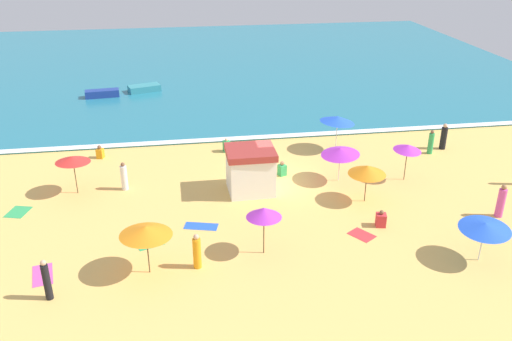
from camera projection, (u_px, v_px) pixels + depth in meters
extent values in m
plane|color=#EDBC60|center=(276.00, 178.00, 31.02)|extent=(60.00, 60.00, 0.00)
cube|color=teal|center=(225.00, 63.00, 56.12)|extent=(60.00, 44.00, 0.10)
cube|color=white|center=(259.00, 137.00, 36.63)|extent=(57.00, 0.70, 0.01)
cube|color=white|center=(251.00, 173.00, 29.07)|extent=(2.46, 2.25, 2.12)
cube|color=#A5332D|center=(250.00, 152.00, 28.55)|extent=(2.60, 2.36, 0.36)
cylinder|color=#4C3823|center=(406.00, 163.00, 30.39)|extent=(0.05, 0.05, 2.10)
cone|color=#B733C6|center=(408.00, 148.00, 30.00)|extent=(2.16, 2.17, 0.50)
cylinder|color=silver|center=(337.00, 134.00, 34.40)|extent=(0.05, 0.05, 2.23)
cone|color=blue|center=(338.00, 119.00, 33.99)|extent=(2.32, 2.30, 0.60)
cylinder|color=#4C3823|center=(264.00, 231.00, 23.52)|extent=(0.05, 0.05, 2.23)
cone|color=#B733C6|center=(264.00, 212.00, 23.13)|extent=(1.67, 1.67, 0.49)
cylinder|color=silver|center=(339.00, 165.00, 30.30)|extent=(0.05, 0.05, 1.96)
cone|color=#B733C6|center=(340.00, 151.00, 29.95)|extent=(2.96, 2.95, 0.59)
cylinder|color=#4C3823|center=(75.00, 175.00, 28.86)|extent=(0.05, 0.05, 2.11)
cone|color=red|center=(73.00, 159.00, 28.46)|extent=(2.58, 2.59, 0.41)
cylinder|color=#4C3823|center=(148.00, 250.00, 22.19)|extent=(0.05, 0.05, 2.17)
cone|color=orange|center=(146.00, 231.00, 21.80)|extent=(3.08, 3.08, 0.48)
cylinder|color=#4C3823|center=(366.00, 184.00, 28.01)|extent=(0.05, 0.05, 2.01)
cone|color=orange|center=(367.00, 170.00, 27.67)|extent=(2.30, 2.31, 0.54)
cylinder|color=silver|center=(482.00, 242.00, 23.09)|extent=(0.05, 0.05, 1.81)
cone|color=blue|center=(485.00, 226.00, 22.76)|extent=(2.98, 2.98, 0.45)
cylinder|color=#D84CA5|center=(501.00, 203.00, 26.65)|extent=(0.51, 0.51, 1.51)
sphere|color=#9E6B47|center=(504.00, 187.00, 26.29)|extent=(0.26, 0.26, 0.26)
cube|color=orange|center=(100.00, 153.00, 33.52)|extent=(0.50, 0.50, 0.61)
sphere|color=brown|center=(99.00, 147.00, 33.35)|extent=(0.25, 0.25, 0.25)
cylinder|color=orange|center=(197.00, 253.00, 22.69)|extent=(0.45, 0.45, 1.40)
sphere|color=#DBA884|center=(196.00, 237.00, 22.35)|extent=(0.24, 0.24, 0.24)
cube|color=red|center=(381.00, 220.00, 25.98)|extent=(0.57, 0.57, 0.65)
sphere|color=brown|center=(382.00, 212.00, 25.80)|extent=(0.22, 0.22, 0.22)
cylinder|color=white|center=(124.00, 178.00, 29.40)|extent=(0.41, 0.41, 1.40)
sphere|color=brown|center=(123.00, 164.00, 29.06)|extent=(0.23, 0.23, 0.23)
cylinder|color=green|center=(431.00, 143.00, 34.03)|extent=(0.48, 0.48, 1.35)
sphere|color=brown|center=(432.00, 132.00, 33.70)|extent=(0.23, 0.23, 0.23)
cube|color=green|center=(227.00, 146.00, 34.44)|extent=(0.49, 0.49, 0.72)
sphere|color=beige|center=(226.00, 140.00, 34.24)|extent=(0.22, 0.22, 0.22)
cube|color=green|center=(282.00, 170.00, 31.21)|extent=(0.53, 0.53, 0.65)
sphere|color=#9E6B47|center=(282.00, 163.00, 31.03)|extent=(0.25, 0.25, 0.25)
cylinder|color=black|center=(444.00, 138.00, 34.72)|extent=(0.55, 0.55, 1.46)
sphere|color=#DBA884|center=(445.00, 126.00, 34.36)|extent=(0.28, 0.28, 0.28)
cylinder|color=black|center=(47.00, 282.00, 20.74)|extent=(0.39, 0.39, 1.56)
sphere|color=#DBA884|center=(43.00, 263.00, 20.37)|extent=(0.23, 0.23, 0.23)
cube|color=blue|center=(201.00, 226.00, 26.05)|extent=(1.75, 1.10, 0.01)
cube|color=green|center=(150.00, 244.00, 24.59)|extent=(1.36, 1.04, 0.01)
cube|color=green|center=(18.00, 212.00, 27.34)|extent=(1.28, 1.46, 0.01)
cube|color=#D84CA5|center=(43.00, 275.00, 22.46)|extent=(1.10, 1.72, 0.01)
cube|color=red|center=(362.00, 235.00, 25.33)|extent=(1.34, 1.43, 0.01)
cube|color=teal|center=(144.00, 88.00, 46.51)|extent=(2.91, 2.00, 0.54)
cube|color=navy|center=(102.00, 93.00, 44.96)|extent=(2.83, 1.22, 0.60)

